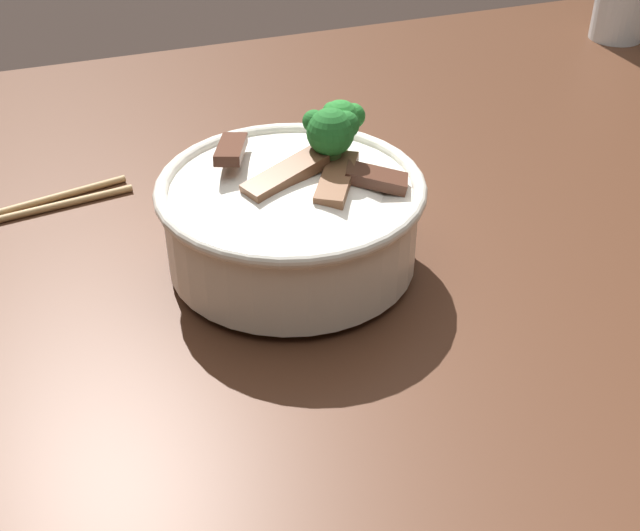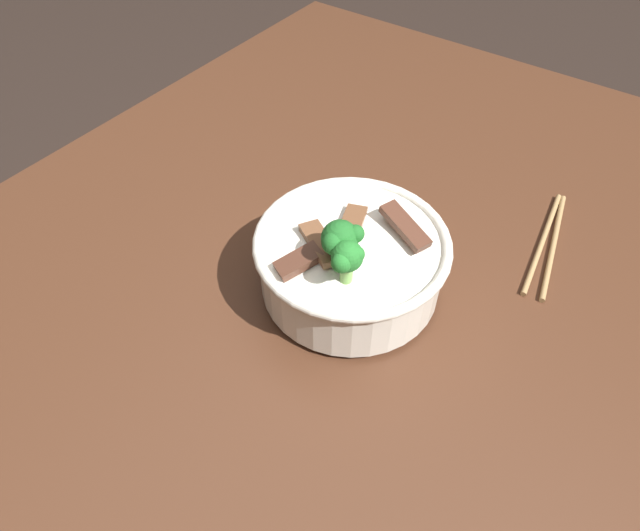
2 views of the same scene
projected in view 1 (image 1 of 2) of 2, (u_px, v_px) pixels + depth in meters
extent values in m
cube|color=#472819|center=(379.00, 261.00, 0.76)|extent=(1.47, 1.05, 0.04)
cube|color=#472819|center=(608.00, 233.00, 1.50)|extent=(0.09, 0.09, 0.73)
cylinder|color=silver|center=(292.00, 262.00, 0.72)|extent=(0.09, 0.09, 0.01)
cylinder|color=silver|center=(292.00, 224.00, 0.69)|extent=(0.21, 0.21, 0.07)
torus|color=silver|center=(291.00, 187.00, 0.67)|extent=(0.22, 0.22, 0.01)
ellipsoid|color=white|center=(291.00, 207.00, 0.68)|extent=(0.19, 0.19, 0.06)
cube|color=brown|center=(337.00, 178.00, 0.66)|extent=(0.06, 0.07, 0.01)
cube|color=brown|center=(286.00, 175.00, 0.66)|extent=(0.08, 0.05, 0.02)
cube|color=#4C2B1E|center=(376.00, 178.00, 0.67)|extent=(0.06, 0.04, 0.02)
cube|color=#4C2B1E|center=(231.00, 149.00, 0.68)|extent=(0.04, 0.07, 0.02)
cylinder|color=#7AB256|center=(340.00, 145.00, 0.70)|extent=(0.01, 0.01, 0.03)
sphere|color=#237028|center=(340.00, 120.00, 0.69)|extent=(0.03, 0.03, 0.03)
sphere|color=#237028|center=(353.00, 116.00, 0.69)|extent=(0.02, 0.02, 0.02)
sphere|color=#237028|center=(332.00, 112.00, 0.69)|extent=(0.02, 0.02, 0.02)
cylinder|color=#5B9947|center=(330.00, 159.00, 0.68)|extent=(0.02, 0.02, 0.02)
sphere|color=#1E6023|center=(330.00, 131.00, 0.67)|extent=(0.04, 0.04, 0.04)
sphere|color=#1E6023|center=(346.00, 126.00, 0.67)|extent=(0.02, 0.02, 0.02)
sphere|color=#1E6023|center=(314.00, 121.00, 0.67)|extent=(0.02, 0.02, 0.02)
cylinder|color=white|center=(615.00, 36.00, 1.16)|extent=(0.07, 0.07, 0.00)
cylinder|color=silver|center=(620.00, 9.00, 1.14)|extent=(0.06, 0.06, 0.07)
cylinder|color=#9E7A4C|center=(24.00, 206.00, 0.79)|extent=(0.20, 0.05, 0.01)
cylinder|color=#9E7A4C|center=(28.00, 213.00, 0.78)|extent=(0.20, 0.03, 0.01)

